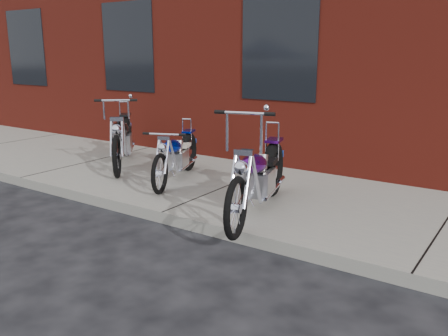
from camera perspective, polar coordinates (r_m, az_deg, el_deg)
The scene contains 5 objects.
ground at distance 6.05m, azimuth -7.46°, elevation -6.65°, with size 120.00×120.00×0.00m, color black.
sidewalk at distance 7.15m, azimuth 0.52°, elevation -2.67°, with size 22.00×3.00×0.15m, color gray.
chopper_purple at distance 5.82m, azimuth 4.18°, elevation -1.37°, with size 0.82×2.34×1.34m.
chopper_blue at distance 7.37m, azimuth -5.72°, elevation 1.30°, with size 0.86×1.92×0.88m.
chopper_third at distance 8.53m, azimuth -12.14°, elevation 3.23°, with size 1.65×1.91×1.22m.
Camera 1 is at (3.81, -4.20, 2.10)m, focal length 38.00 mm.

